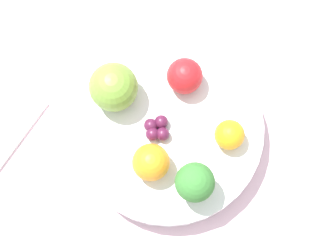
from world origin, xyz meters
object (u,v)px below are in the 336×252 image
object	(u,v)px
broccoli	(195,183)
orange_front	(229,135)
bowl	(168,131)
orange_back	(151,162)
apple_red	(185,76)
grape_cluster	(156,129)
apple_green	(113,88)

from	to	relation	value
broccoli	orange_front	bearing A→B (deg)	-92.34
bowl	orange_back	xyz separation A→B (m)	(-0.01, 0.05, 0.04)
apple_red	orange_back	size ratio (longest dim) A/B	0.99
bowl	orange_back	distance (m)	0.07
broccoli	orange_back	distance (m)	0.06
bowl	grape_cluster	world-z (taller)	grape_cluster
orange_front	orange_back	xyz separation A→B (m)	(0.06, 0.08, 0.00)
orange_back	grape_cluster	xyz separation A→B (m)	(0.02, -0.04, -0.01)
grape_cluster	apple_green	bearing A→B (deg)	-8.54
orange_front	apple_green	bearing A→B (deg)	11.77
orange_front	bowl	bearing A→B (deg)	23.43
apple_green	orange_back	xyz separation A→B (m)	(-0.09, 0.05, -0.01)
apple_red	orange_back	world-z (taller)	same
orange_back	grape_cluster	size ratio (longest dim) A/B	1.39
apple_green	broccoli	bearing A→B (deg)	163.45
grape_cluster	orange_front	bearing A→B (deg)	-152.63
apple_green	orange_front	world-z (taller)	apple_green
bowl	orange_front	size ratio (longest dim) A/B	6.50
broccoli	grape_cluster	size ratio (longest dim) A/B	1.86
broccoli	orange_back	size ratio (longest dim) A/B	1.34
apple_red	grape_cluster	bearing A→B (deg)	94.47
apple_green	orange_back	size ratio (longest dim) A/B	1.32
bowl	apple_red	bearing A→B (deg)	-75.36
bowl	apple_red	xyz separation A→B (m)	(0.02, -0.06, 0.04)
broccoli	grape_cluster	bearing A→B (deg)	-23.22
apple_green	grape_cluster	distance (m)	0.08
apple_green	orange_front	xyz separation A→B (m)	(-0.16, -0.03, -0.01)
apple_red	orange_front	size ratio (longest dim) A/B	1.22
grape_cluster	apple_red	bearing A→B (deg)	-85.53
apple_red	apple_green	size ratio (longest dim) A/B	0.75
orange_front	grape_cluster	xyz separation A→B (m)	(0.08, 0.04, -0.01)
apple_red	grape_cluster	world-z (taller)	apple_red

